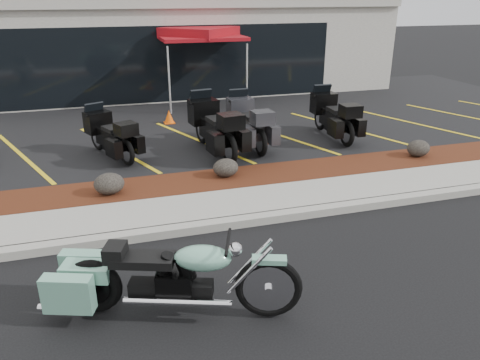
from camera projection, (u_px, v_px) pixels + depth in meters
name	position (u px, v px, depth m)	size (l,w,h in m)	color
ground	(272.00, 247.00, 7.62)	(90.00, 90.00, 0.00)	black
curb	(255.00, 219.00, 8.39)	(24.00, 0.25, 0.15)	gray
sidewalk	(244.00, 204.00, 9.01)	(24.00, 1.20, 0.15)	gray
mulch_bed	(227.00, 181.00, 10.08)	(24.00, 1.20, 0.16)	#38120C
upper_lot	(183.00, 120.00, 14.88)	(26.00, 9.60, 0.15)	black
dealership_building	(154.00, 39.00, 19.72)	(18.00, 8.16, 4.00)	#9A948B
boulder_left	(109.00, 184.00, 9.18)	(0.59, 0.49, 0.42)	black
boulder_mid	(226.00, 168.00, 10.05)	(0.55, 0.46, 0.39)	black
boulder_right	(418.00, 148.00, 11.29)	(0.56, 0.47, 0.40)	black
hero_cruiser	(269.00, 279.00, 5.80)	(3.18, 0.81, 1.12)	#74B49A
touring_black_front	(96.00, 127.00, 11.62)	(2.08, 0.79, 1.21)	black
touring_black_mid	(202.00, 117.00, 12.09)	(2.46, 0.94, 1.43)	black
touring_grey	(238.00, 113.00, 12.62)	(2.31, 0.88, 1.34)	#2B2B30
touring_black_rear	(321.00, 107.00, 13.33)	(2.26, 0.86, 1.32)	black
traffic_cone	(169.00, 117.00, 14.19)	(0.30, 0.30, 0.40)	#F95A08
popup_canopy	(199.00, 34.00, 16.01)	(2.90, 2.90, 2.61)	silver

